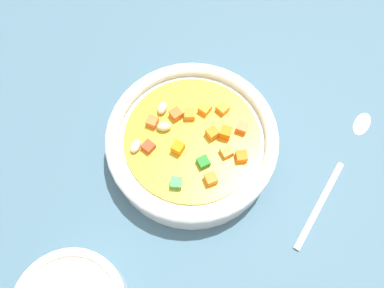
# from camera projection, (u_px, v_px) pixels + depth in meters

# --- Properties ---
(ground_plane) EXTENTS (1.40, 1.40, 0.02)m
(ground_plane) POSITION_uv_depth(u_px,v_px,m) (192.00, 154.00, 0.54)
(ground_plane) COLOR #42667A
(soup_bowl_main) EXTENTS (0.20, 0.20, 0.05)m
(soup_bowl_main) POSITION_uv_depth(u_px,v_px,m) (192.00, 143.00, 0.50)
(soup_bowl_main) COLOR white
(soup_bowl_main) RESTS_ON ground_plane
(spoon) EXTENTS (0.13, 0.17, 0.01)m
(spoon) POSITION_uv_depth(u_px,v_px,m) (338.00, 170.00, 0.51)
(spoon) COLOR silver
(spoon) RESTS_ON ground_plane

